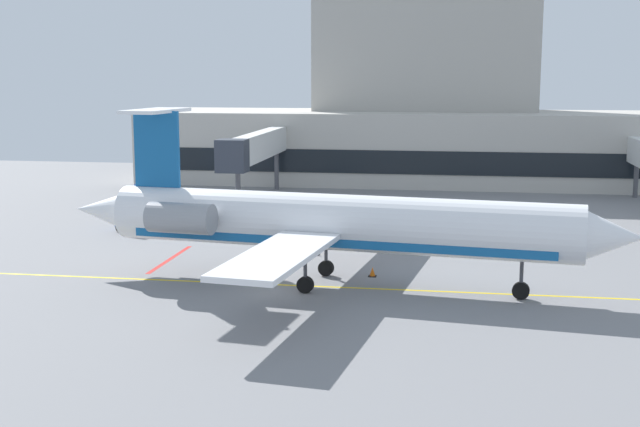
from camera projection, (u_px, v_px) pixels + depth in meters
name	position (u px, v px, depth m)	size (l,w,h in m)	color
ground	(283.00, 290.00, 45.55)	(120.00, 120.00, 0.11)	slate
terminal_building	(415.00, 117.00, 90.33)	(57.36, 15.24, 19.56)	#B7B2A8
jet_bridge_west	(255.00, 148.00, 74.84)	(2.40, 19.40, 6.38)	silver
regional_jet	(329.00, 222.00, 45.89)	(32.20, 24.59, 9.60)	white
baggage_tug	(139.00, 197.00, 72.86)	(3.80, 3.62, 2.01)	#1E4CB2
pushback_tractor	(136.00, 218.00, 61.85)	(3.97, 2.88, 2.21)	#1E4CB2
safety_cone_alpha	(372.00, 272.00, 48.36)	(0.47, 0.47, 0.55)	orange
safety_cone_bravo	(316.00, 251.00, 54.11)	(0.47, 0.47, 0.55)	orange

